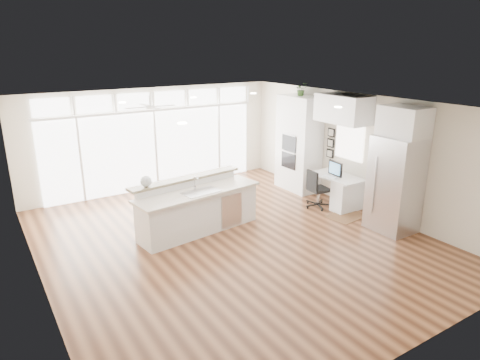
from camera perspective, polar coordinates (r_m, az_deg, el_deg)
floor at (r=8.68m, az=-1.00°, el=-8.04°), size 7.00×8.00×0.02m
ceiling at (r=7.90m, az=-1.10°, el=9.98°), size 7.00×8.00×0.02m
wall_back at (r=11.68m, az=-11.41°, el=5.41°), size 7.00×0.04×2.70m
wall_front at (r=5.44m, az=21.92°, el=-9.91°), size 7.00×0.04×2.70m
wall_left at (r=7.12m, az=-25.88°, el=-3.92°), size 0.04×8.00×2.70m
wall_right at (r=10.39m, az=15.67°, el=3.59°), size 0.04×8.00×2.70m
glass_wall at (r=11.69m, az=-11.21°, el=3.92°), size 5.80×0.06×2.08m
transom_row at (r=11.46m, az=-11.61°, el=10.39°), size 5.90×0.06×0.40m
desk_window at (r=10.51m, az=14.41°, el=4.97°), size 0.04×0.85×0.85m
ceiling_fan at (r=10.22m, az=-11.92°, el=10.10°), size 1.16×1.16×0.32m
recessed_lights at (r=8.07m, az=-1.86°, el=9.99°), size 3.40×3.00×0.02m
oven_cabinet at (r=11.44m, az=7.84°, el=4.82°), size 0.64×1.20×2.50m
desk_nook at (r=10.59m, az=12.70°, el=-1.40°), size 0.72×1.30×0.76m
upper_cabinets at (r=10.16m, az=13.61°, el=9.21°), size 0.64×1.30×0.64m
refrigerator at (r=9.37m, az=19.97°, el=-0.55°), size 0.76×0.90×2.00m
fridge_cabinet at (r=9.12m, az=21.05°, el=7.30°), size 0.64×0.90×0.60m
framed_photos at (r=10.96m, az=12.01°, el=4.85°), size 0.06×0.22×0.80m
kitchen_island at (r=8.92m, az=-5.55°, el=-3.57°), size 2.82×1.36×1.08m
rug at (r=10.10m, az=13.98°, el=-4.69°), size 0.93×0.72×0.01m
office_chair at (r=10.38m, az=10.47°, el=-1.18°), size 0.52×0.49×0.92m
fishbowl at (r=8.58m, az=-12.43°, el=-0.16°), size 0.25×0.25×0.23m
monitor at (r=10.37m, az=12.60°, el=1.52°), size 0.12×0.47×0.38m
keyboard at (r=10.30m, az=11.86°, el=0.40°), size 0.15×0.36×0.02m
potted_plant at (r=11.22m, az=8.14°, el=11.70°), size 0.32×0.36×0.26m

